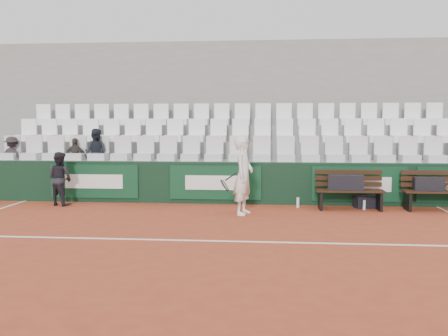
% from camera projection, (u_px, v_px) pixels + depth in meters
% --- Properties ---
extents(ground, '(80.00, 80.00, 0.00)m').
position_uv_depth(ground, '(202.00, 241.00, 8.22)').
color(ground, '#A54025').
rests_on(ground, ground).
extents(court_baseline, '(18.00, 0.06, 0.01)m').
position_uv_depth(court_baseline, '(202.00, 241.00, 8.22)').
color(court_baseline, white).
rests_on(court_baseline, ground).
extents(back_barrier, '(18.00, 0.34, 1.00)m').
position_uv_depth(back_barrier, '(227.00, 183.00, 12.13)').
color(back_barrier, black).
rests_on(back_barrier, ground).
extents(grandstand_tier_front, '(18.00, 0.95, 1.00)m').
position_uv_depth(grandstand_tier_front, '(226.00, 180.00, 12.76)').
color(grandstand_tier_front, gray).
rests_on(grandstand_tier_front, ground).
extents(grandstand_tier_mid, '(18.00, 0.95, 1.45)m').
position_uv_depth(grandstand_tier_mid, '(229.00, 168.00, 13.69)').
color(grandstand_tier_mid, gray).
rests_on(grandstand_tier_mid, ground).
extents(grandstand_tier_back, '(18.00, 0.95, 1.90)m').
position_uv_depth(grandstand_tier_back, '(232.00, 157.00, 14.61)').
color(grandstand_tier_back, gray).
rests_on(grandstand_tier_back, ground).
extents(grandstand_rear_wall, '(18.00, 0.30, 4.40)m').
position_uv_depth(grandstand_rear_wall, '(234.00, 115.00, 15.12)').
color(grandstand_rear_wall, gray).
rests_on(grandstand_rear_wall, ground).
extents(seat_row_front, '(11.90, 0.44, 0.63)m').
position_uv_depth(seat_row_front, '(226.00, 148.00, 12.52)').
color(seat_row_front, silver).
rests_on(seat_row_front, grandstand_tier_front).
extents(seat_row_mid, '(11.90, 0.44, 0.63)m').
position_uv_depth(seat_row_mid, '(229.00, 130.00, 13.42)').
color(seat_row_mid, white).
rests_on(seat_row_mid, grandstand_tier_mid).
extents(seat_row_back, '(11.90, 0.44, 0.63)m').
position_uv_depth(seat_row_back, '(232.00, 114.00, 14.33)').
color(seat_row_back, white).
rests_on(seat_row_back, grandstand_tier_back).
extents(bench_left, '(1.50, 0.56, 0.45)m').
position_uv_depth(bench_left, '(350.00, 200.00, 11.21)').
color(bench_left, black).
rests_on(bench_left, ground).
extents(bench_right, '(1.50, 0.56, 0.45)m').
position_uv_depth(bench_right, '(438.00, 201.00, 11.08)').
color(bench_right, '#321A0F').
rests_on(bench_right, ground).
extents(sports_bag_left, '(0.81, 0.44, 0.33)m').
position_uv_depth(sports_bag_left, '(346.00, 182.00, 11.22)').
color(sports_bag_left, black).
rests_on(sports_bag_left, bench_left).
extents(sports_bag_right, '(0.64, 0.34, 0.29)m').
position_uv_depth(sports_bag_right, '(429.00, 184.00, 11.10)').
color(sports_bag_right, black).
rests_on(sports_bag_right, bench_right).
extents(sports_bag_ground, '(0.52, 0.39, 0.28)m').
position_uv_depth(sports_bag_ground, '(365.00, 202.00, 11.47)').
color(sports_bag_ground, black).
rests_on(sports_bag_ground, ground).
extents(water_bottle_near, '(0.07, 0.07, 0.24)m').
position_uv_depth(water_bottle_near, '(298.00, 203.00, 11.48)').
color(water_bottle_near, silver).
rests_on(water_bottle_near, ground).
extents(water_bottle_far, '(0.06, 0.06, 0.22)m').
position_uv_depth(water_bottle_far, '(364.00, 205.00, 11.19)').
color(water_bottle_far, silver).
rests_on(water_bottle_far, ground).
extents(tennis_player, '(0.76, 0.69, 1.67)m').
position_uv_depth(tennis_player, '(243.00, 176.00, 10.58)').
color(tennis_player, white).
rests_on(tennis_player, ground).
extents(ball_kid, '(0.75, 0.68, 1.27)m').
position_uv_depth(ball_kid, '(60.00, 179.00, 11.81)').
color(ball_kid, black).
rests_on(ball_kid, ground).
extents(spectator_a, '(0.73, 0.48, 1.05)m').
position_uv_depth(spectator_a, '(12.00, 139.00, 13.06)').
color(spectator_a, black).
rests_on(spectator_a, grandstand_tier_front).
extents(spectator_b, '(0.61, 0.28, 1.02)m').
position_uv_depth(spectator_b, '(75.00, 140.00, 12.91)').
color(spectator_b, '#332F29').
rests_on(spectator_b, grandstand_tier_front).
extents(spectator_c, '(0.66, 0.54, 1.26)m').
position_uv_depth(spectator_c, '(95.00, 136.00, 12.85)').
color(spectator_c, '#1C222B').
rests_on(spectator_c, grandstand_tier_front).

